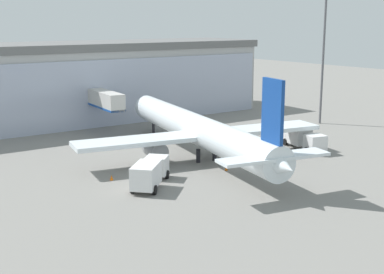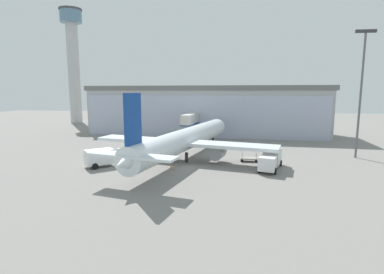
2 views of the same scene
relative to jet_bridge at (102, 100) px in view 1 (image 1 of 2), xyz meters
The scene contains 10 objects.
ground 26.60m from the jet_bridge, 84.93° to the right, with size 240.00×240.00×0.00m, color gray.
terminal_building 11.01m from the jet_bridge, 77.78° to the left, with size 62.36×18.88×12.63m.
jet_bridge is the anchor object (origin of this frame).
apron_light_mast 35.03m from the jet_bridge, 26.88° to the right, with size 3.20×0.40×21.07m.
airplane 20.81m from the jet_bridge, 84.99° to the right, with size 30.65×39.25×11.06m.
catering_truck 28.39m from the jet_bridge, 108.83° to the right, with size 6.89×6.53×2.65m.
fuel_truck 29.58m from the jet_bridge, 58.86° to the right, with size 4.16×7.62×2.65m.
baggage_cart 24.58m from the jet_bridge, 59.50° to the right, with size 2.86×1.70×1.50m.
safety_cone_nose 27.36m from the jet_bridge, 88.50° to the right, with size 0.36×0.36×0.55m, color orange.
safety_cone_wingtip 25.51m from the jet_bridge, 116.27° to the right, with size 0.36×0.36×0.55m, color orange.
Camera 1 is at (-39.00, -43.59, 16.27)m, focal length 50.00 mm.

